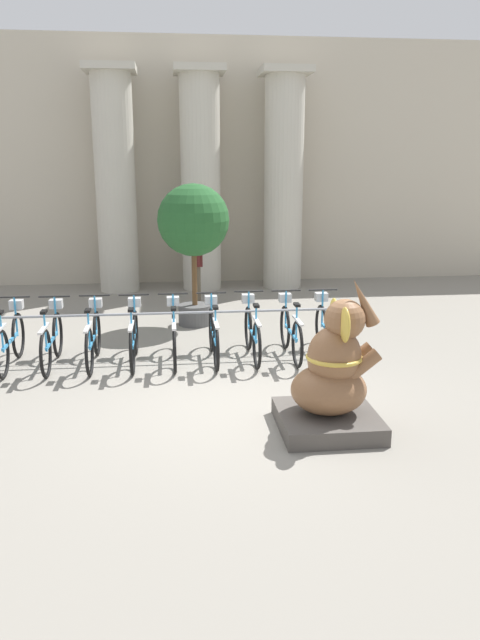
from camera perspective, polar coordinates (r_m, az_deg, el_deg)
ground_plane at (r=8.21m, az=-0.54°, el=-7.53°), size 60.00×60.00×0.00m
building_facade at (r=16.20m, az=-3.83°, el=14.10°), size 20.00×0.20×6.00m
column_left at (r=15.24m, az=-11.34°, el=12.42°), size 1.17×1.17×5.16m
column_middle at (r=15.21m, az=-3.62°, el=12.66°), size 1.17×1.17×5.16m
column_right at (r=15.44m, az=4.01°, el=12.68°), size 1.17×1.17×5.16m
bike_rack at (r=9.83m, az=-6.09°, el=0.00°), size 5.54×0.05×0.77m
bicycle_0 at (r=10.09m, az=-20.23°, el=-1.74°), size 0.48×1.75×1.01m
bicycle_1 at (r=9.93m, az=-16.81°, el=-1.71°), size 0.48×1.75×1.01m
bicycle_2 at (r=9.84m, az=-13.26°, el=-1.61°), size 0.48×1.75×1.01m
bicycle_3 at (r=9.77m, az=-9.68°, el=-1.55°), size 0.48×1.75×1.01m
bicycle_4 at (r=9.76m, az=-6.05°, el=-1.43°), size 0.48×1.75×1.01m
bicycle_5 at (r=9.78m, az=-2.43°, el=-1.32°), size 0.48×1.75×1.01m
bicycle_6 at (r=9.89m, az=1.12°, el=-1.13°), size 0.48×1.75×1.01m
bicycle_7 at (r=9.98m, az=4.65°, el=-1.04°), size 0.48×1.75×1.01m
bicycle_8 at (r=10.11m, az=8.08°, el=-0.94°), size 0.48×1.75×1.01m
elephant_statue at (r=7.30m, az=8.45°, el=-5.43°), size 1.14×1.14×1.82m
person_pedestrian at (r=13.75m, az=-3.90°, el=5.72°), size 0.22×0.47×1.68m
potted_tree at (r=11.72m, az=-4.27°, el=8.54°), size 1.34×1.34×2.67m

